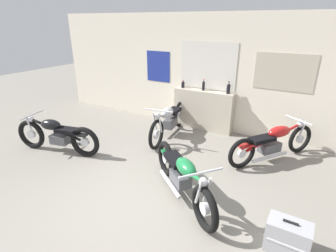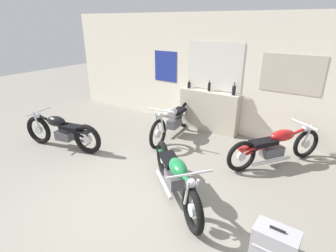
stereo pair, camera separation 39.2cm
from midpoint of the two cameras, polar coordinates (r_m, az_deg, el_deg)
ground_plane at (r=4.18m, az=-9.79°, el=-16.96°), size 24.00×24.00×0.00m
wall_back at (r=6.47m, az=9.72°, el=10.99°), size 10.00×0.07×2.80m
sill_counter at (r=6.66m, az=5.99°, el=3.46°), size 1.52×0.28×1.01m
bottle_leftmost at (r=6.75m, az=1.59°, el=9.05°), size 0.08×0.08×0.20m
bottle_left_center at (r=6.52m, az=6.01°, el=8.76°), size 0.07×0.07×0.27m
bottle_center at (r=6.28m, az=11.27°, el=8.03°), size 0.09×0.09×0.29m
motorcycle_black at (r=6.00m, az=-24.79°, el=-1.83°), size 1.95×0.72×0.80m
motorcycle_red at (r=5.47m, az=20.04°, el=-3.33°), size 1.31×1.79×0.77m
motorcycle_silver at (r=6.20m, az=-1.58°, el=1.30°), size 0.64×2.10×0.85m
motorcycle_green at (r=4.09m, az=0.33°, el=-10.79°), size 1.67×1.38×0.79m
hard_case_silver at (r=3.61m, az=21.60°, el=-21.61°), size 0.50×0.31×0.44m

